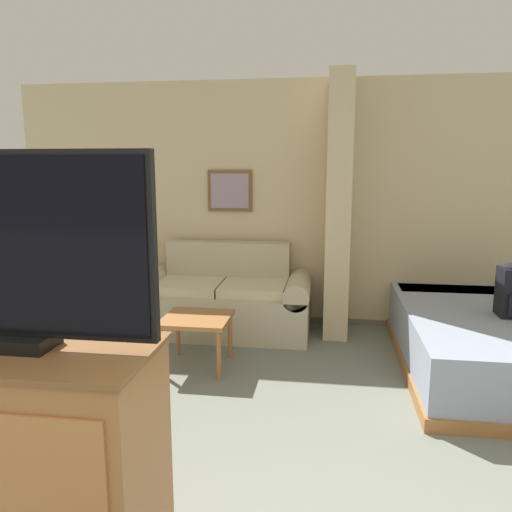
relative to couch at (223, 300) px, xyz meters
The scene contains 9 objects.
wall_back 1.49m from the couch, 25.29° to the left, with size 6.77×0.16×2.60m.
wall_partition_pillar 1.52m from the couch, ahead, with size 0.24×0.58×2.60m.
couch is the anchor object (origin of this frame).
coffee_table 0.96m from the couch, 91.70° to the right, with size 0.56×0.55×0.44m.
side_table 1.13m from the couch, behind, with size 0.45×0.45×0.56m.
table_lamp 1.23m from the couch, behind, with size 0.35×0.35×0.39m.
tv_dresser 3.35m from the couch, 90.53° to the right, with size 0.97×0.51×1.05m.
tv 3.52m from the couch, 90.53° to the right, with size 1.04×0.16×0.71m.
bed 2.55m from the couch, 16.18° to the right, with size 1.46×2.19×0.51m.
Camera 1 is at (0.04, -0.97, 1.70)m, focal length 35.00 mm.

